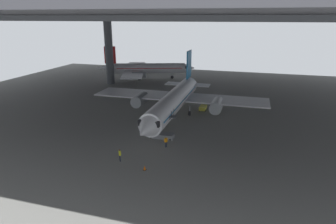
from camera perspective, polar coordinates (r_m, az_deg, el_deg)
ground_plane at (r=49.02m, az=0.32°, el=-2.68°), size 110.00×110.00×0.00m
hangar_structure at (r=59.29m, az=4.16°, el=18.61°), size 121.00×99.00×18.66m
airplane_main at (r=51.89m, az=1.31°, el=2.33°), size 32.20×33.51×10.65m
boarding_stairs at (r=44.06m, az=-1.12°, el=-4.12°), size 4.04×1.56×4.49m
crew_worker_near_nose at (r=37.57m, az=-9.27°, el=-8.08°), size 0.40×0.45×1.62m
crew_worker_by_stairs at (r=40.87m, az=-0.41°, el=-5.68°), size 0.40×0.45×1.56m
airplane_distant at (r=86.16m, az=-4.48°, el=8.38°), size 27.79×27.55×9.29m
traffic_cone_orange at (r=35.48m, az=-4.52°, el=-10.68°), size 0.36×0.36×0.60m
baggage_tug at (r=57.24m, az=6.76°, el=0.81°), size 1.32×2.22×0.90m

